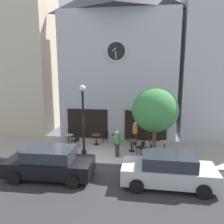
{
  "coord_description": "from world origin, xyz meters",
  "views": [
    {
      "loc": [
        2.46,
        -12.07,
        5.49
      ],
      "look_at": [
        0.51,
        2.37,
        2.6
      ],
      "focal_mm": 36.46,
      "sensor_mm": 36.0,
      "label": 1
    }
  ],
  "objects_px": {
    "cafe_table_center_left": "(164,145)",
    "cafe_chair_corner": "(133,140)",
    "parked_car_black": "(50,163)",
    "cafe_chair_under_awning": "(76,140)",
    "cafe_table_near_curb": "(116,137)",
    "cafe_table_leftmost": "(132,143)",
    "cafe_table_center_right": "(69,138)",
    "parked_car_silver": "(168,170)",
    "cafe_table_center": "(96,138)",
    "cafe_chair_mid_row": "(142,147)",
    "pedestrian_green": "(117,143)",
    "cafe_chair_near_tree": "(70,134)",
    "cafe_chair_left_end": "(105,135)",
    "cafe_chair_curbside": "(152,145)",
    "pedestrian_orange": "(135,133)",
    "street_tree": "(155,110)",
    "street_lamp": "(83,121)"
  },
  "relations": [
    {
      "from": "cafe_chair_mid_row",
      "to": "cafe_table_center_left",
      "type": "bearing_deg",
      "value": 21.64
    },
    {
      "from": "cafe_chair_near_tree",
      "to": "cafe_chair_curbside",
      "type": "xyz_separation_m",
      "value": [
        6.02,
        -1.61,
        0.0
      ]
    },
    {
      "from": "street_lamp",
      "to": "cafe_chair_under_awning",
      "type": "xyz_separation_m",
      "value": [
        -0.94,
        1.48,
        -1.73
      ]
    },
    {
      "from": "cafe_table_near_curb",
      "to": "pedestrian_orange",
      "type": "bearing_deg",
      "value": 3.79
    },
    {
      "from": "cafe_table_center_left",
      "to": "cafe_chair_corner",
      "type": "xyz_separation_m",
      "value": [
        -2.07,
        0.72,
        0.02
      ]
    },
    {
      "from": "pedestrian_orange",
      "to": "parked_car_black",
      "type": "distance_m",
      "value": 6.83
    },
    {
      "from": "cafe_chair_curbside",
      "to": "pedestrian_orange",
      "type": "relative_size",
      "value": 0.54
    },
    {
      "from": "cafe_chair_corner",
      "to": "cafe_table_center",
      "type": "bearing_deg",
      "value": 176.16
    },
    {
      "from": "cafe_table_center_right",
      "to": "cafe_chair_mid_row",
      "type": "height_order",
      "value": "cafe_chair_mid_row"
    },
    {
      "from": "parked_car_black",
      "to": "cafe_chair_under_awning",
      "type": "bearing_deg",
      "value": 89.47
    },
    {
      "from": "cafe_chair_mid_row",
      "to": "parked_car_black",
      "type": "xyz_separation_m",
      "value": [
        -4.55,
        -3.68,
        0.23
      ]
    },
    {
      "from": "cafe_table_center_left",
      "to": "pedestrian_orange",
      "type": "height_order",
      "value": "pedestrian_orange"
    },
    {
      "from": "cafe_table_center_right",
      "to": "pedestrian_orange",
      "type": "distance_m",
      "value": 4.74
    },
    {
      "from": "cafe_table_center_left",
      "to": "parked_car_black",
      "type": "bearing_deg",
      "value": -144.73
    },
    {
      "from": "street_lamp",
      "to": "cafe_table_center_left",
      "type": "distance_m",
      "value": 5.49
    },
    {
      "from": "cafe_table_center",
      "to": "cafe_table_near_curb",
      "type": "relative_size",
      "value": 1.02
    },
    {
      "from": "street_lamp",
      "to": "pedestrian_green",
      "type": "xyz_separation_m",
      "value": [
        2.08,
        0.19,
        -1.4
      ]
    },
    {
      "from": "cafe_table_near_curb",
      "to": "cafe_table_center_left",
      "type": "xyz_separation_m",
      "value": [
        3.3,
        -1.15,
        0.0
      ]
    },
    {
      "from": "pedestrian_orange",
      "to": "cafe_table_leftmost",
      "type": "bearing_deg",
      "value": -95.82
    },
    {
      "from": "cafe_chair_corner",
      "to": "pedestrian_green",
      "type": "relative_size",
      "value": 0.54
    },
    {
      "from": "street_tree",
      "to": "pedestrian_green",
      "type": "height_order",
      "value": "street_tree"
    },
    {
      "from": "pedestrian_green",
      "to": "parked_car_black",
      "type": "distance_m",
      "value": 4.4
    },
    {
      "from": "cafe_chair_left_end",
      "to": "cafe_chair_curbside",
      "type": "distance_m",
      "value": 3.76
    },
    {
      "from": "cafe_table_center_right",
      "to": "cafe_chair_under_awning",
      "type": "xyz_separation_m",
      "value": [
        0.68,
        -0.45,
        0.02
      ]
    },
    {
      "from": "cafe_table_center_right",
      "to": "cafe_chair_mid_row",
      "type": "distance_m",
      "value": 5.34
    },
    {
      "from": "cafe_chair_mid_row",
      "to": "cafe_chair_near_tree",
      "type": "distance_m",
      "value": 5.74
    },
    {
      "from": "cafe_table_center_right",
      "to": "pedestrian_green",
      "type": "xyz_separation_m",
      "value": [
        3.69,
        -1.73,
        0.36
      ]
    },
    {
      "from": "cafe_chair_mid_row",
      "to": "pedestrian_green",
      "type": "height_order",
      "value": "pedestrian_green"
    },
    {
      "from": "cafe_table_center",
      "to": "cafe_chair_mid_row",
      "type": "relative_size",
      "value": 0.84
    },
    {
      "from": "cafe_table_near_curb",
      "to": "cafe_table_leftmost",
      "type": "distance_m",
      "value": 1.72
    },
    {
      "from": "cafe_chair_mid_row",
      "to": "pedestrian_orange",
      "type": "relative_size",
      "value": 0.54
    },
    {
      "from": "cafe_chair_mid_row",
      "to": "cafe_chair_corner",
      "type": "bearing_deg",
      "value": 114.95
    },
    {
      "from": "pedestrian_orange",
      "to": "parked_car_black",
      "type": "bearing_deg",
      "value": -126.42
    },
    {
      "from": "cafe_table_center",
      "to": "cafe_chair_under_awning",
      "type": "bearing_deg",
      "value": -151.19
    },
    {
      "from": "cafe_table_center_right",
      "to": "pedestrian_green",
      "type": "bearing_deg",
      "value": -25.15
    },
    {
      "from": "cafe_chair_corner",
      "to": "street_tree",
      "type": "bearing_deg",
      "value": -62.93
    },
    {
      "from": "cafe_chair_near_tree",
      "to": "cafe_chair_left_end",
      "type": "bearing_deg",
      "value": 2.65
    },
    {
      "from": "cafe_chair_under_awning",
      "to": "pedestrian_orange",
      "type": "distance_m",
      "value": 4.16
    },
    {
      "from": "cafe_table_center",
      "to": "cafe_table_leftmost",
      "type": "distance_m",
      "value": 2.78
    },
    {
      "from": "pedestrian_green",
      "to": "cafe_chair_under_awning",
      "type": "bearing_deg",
      "value": 156.91
    },
    {
      "from": "parked_car_silver",
      "to": "pedestrian_orange",
      "type": "bearing_deg",
      "value": 107.68
    },
    {
      "from": "cafe_table_center_right",
      "to": "parked_car_silver",
      "type": "bearing_deg",
      "value": -37.27
    },
    {
      "from": "street_tree",
      "to": "parked_car_silver",
      "type": "bearing_deg",
      "value": -77.01
    },
    {
      "from": "cafe_chair_mid_row",
      "to": "cafe_chair_corner",
      "type": "xyz_separation_m",
      "value": [
        -0.6,
        1.3,
        0.0
      ]
    },
    {
      "from": "street_tree",
      "to": "cafe_chair_left_end",
      "type": "distance_m",
      "value": 5.43
    },
    {
      "from": "cafe_chair_corner",
      "to": "cafe_chair_curbside",
      "type": "bearing_deg",
      "value": -35.32
    },
    {
      "from": "cafe_table_center_left",
      "to": "cafe_chair_mid_row",
      "type": "xyz_separation_m",
      "value": [
        -1.46,
        -0.58,
        0.02
      ]
    },
    {
      "from": "cafe_table_center",
      "to": "cafe_chair_mid_row",
      "type": "xyz_separation_m",
      "value": [
        3.24,
        -1.48,
        0.01
      ]
    },
    {
      "from": "cafe_table_center_left",
      "to": "pedestrian_green",
      "type": "xyz_separation_m",
      "value": [
        -2.96,
        -1.09,
        0.35
      ]
    },
    {
      "from": "parked_car_black",
      "to": "cafe_chair_near_tree",
      "type": "bearing_deg",
      "value": 98.12
    }
  ]
}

